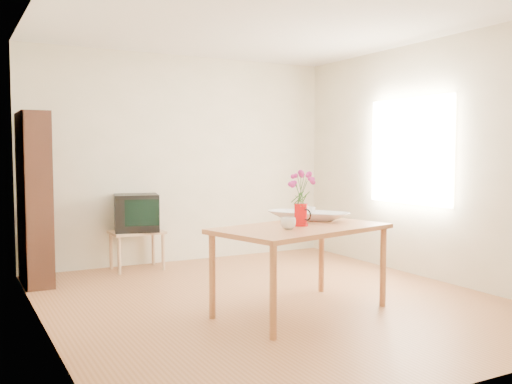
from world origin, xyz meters
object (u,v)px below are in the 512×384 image
table (301,235)px  television (136,212)px  pitcher (301,216)px  mug (288,223)px  bowl (308,195)px

table → television: bearing=92.7°
pitcher → mug: pitcher is taller
mug → television: bearing=-112.7°
table → bowl: bearing=35.2°
table → bowl: bowl is taller
pitcher → television: bearing=94.2°
television → table: bearing=-60.4°
mug → table: bearing=175.5°
mug → bowl: (0.50, 0.46, 0.19)m
pitcher → mug: size_ratio=1.63×
mug → television: (-0.53, 2.57, -0.12)m
mug → bowl: bowl is taller
television → bowl: bearing=-50.8°
mug → pitcher: bearing=-179.9°
bowl → mug: bearing=-137.3°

